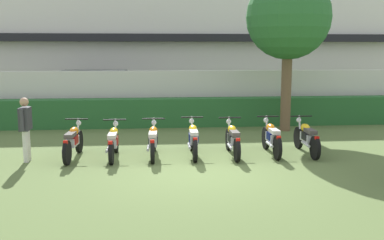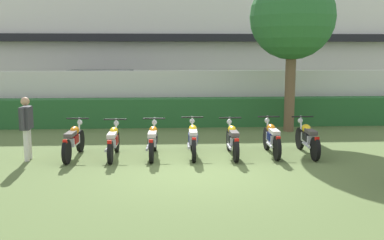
# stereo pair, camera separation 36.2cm
# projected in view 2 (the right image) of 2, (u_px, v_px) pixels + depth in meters

# --- Properties ---
(ground) EXTENTS (60.00, 60.00, 0.00)m
(ground) POSITION_uv_depth(u_px,v_px,m) (197.00, 172.00, 10.11)
(ground) COLOR #566B38
(building) EXTENTS (25.92, 6.50, 6.33)m
(building) POSITION_uv_depth(u_px,v_px,m) (178.00, 42.00, 24.26)
(building) COLOR white
(building) RESTS_ON ground
(compound_wall) EXTENTS (24.62, 0.30, 1.98)m
(compound_wall) POSITION_uv_depth(u_px,v_px,m) (184.00, 97.00, 16.69)
(compound_wall) COLOR silver
(compound_wall) RESTS_ON ground
(hedge_row) EXTENTS (19.70, 0.70, 1.02)m
(hedge_row) POSITION_uv_depth(u_px,v_px,m) (185.00, 112.00, 16.07)
(hedge_row) COLOR #28602D
(hedge_row) RESTS_ON ground
(parked_car) EXTENTS (4.59, 2.26, 1.89)m
(parked_car) POSITION_uv_depth(u_px,v_px,m) (103.00, 93.00, 18.98)
(parked_car) COLOR black
(parked_car) RESTS_ON ground
(tree_near_inspector) EXTENTS (2.81, 2.81, 5.23)m
(tree_near_inspector) POSITION_uv_depth(u_px,v_px,m) (292.00, 18.00, 14.57)
(tree_near_inspector) COLOR brown
(tree_near_inspector) RESTS_ON ground
(motorcycle_in_row_0) EXTENTS (0.60, 1.94, 0.96)m
(motorcycle_in_row_0) POSITION_uv_depth(u_px,v_px,m) (73.00, 140.00, 11.37)
(motorcycle_in_row_0) COLOR black
(motorcycle_in_row_0) RESTS_ON ground
(motorcycle_in_row_1) EXTENTS (0.60, 1.86, 0.94)m
(motorcycle_in_row_1) POSITION_uv_depth(u_px,v_px,m) (113.00, 141.00, 11.36)
(motorcycle_in_row_1) COLOR black
(motorcycle_in_row_1) RESTS_ON ground
(motorcycle_in_row_2) EXTENTS (0.60, 1.90, 0.94)m
(motorcycle_in_row_2) POSITION_uv_depth(u_px,v_px,m) (153.00, 140.00, 11.47)
(motorcycle_in_row_2) COLOR black
(motorcycle_in_row_2) RESTS_ON ground
(motorcycle_in_row_3) EXTENTS (0.60, 1.93, 0.97)m
(motorcycle_in_row_3) POSITION_uv_depth(u_px,v_px,m) (193.00, 139.00, 11.56)
(motorcycle_in_row_3) COLOR black
(motorcycle_in_row_3) RESTS_ON ground
(motorcycle_in_row_4) EXTENTS (0.60, 1.91, 0.95)m
(motorcycle_in_row_4) POSITION_uv_depth(u_px,v_px,m) (232.00, 139.00, 11.53)
(motorcycle_in_row_4) COLOR black
(motorcycle_in_row_4) RESTS_ON ground
(motorcycle_in_row_5) EXTENTS (0.60, 1.87, 0.97)m
(motorcycle_in_row_5) POSITION_uv_depth(u_px,v_px,m) (272.00, 138.00, 11.67)
(motorcycle_in_row_5) COLOR black
(motorcycle_in_row_5) RESTS_ON ground
(motorcycle_in_row_6) EXTENTS (0.60, 1.94, 0.96)m
(motorcycle_in_row_6) POSITION_uv_depth(u_px,v_px,m) (307.00, 138.00, 11.69)
(motorcycle_in_row_6) COLOR black
(motorcycle_in_row_6) RESTS_ON ground
(inspector_person) EXTENTS (0.22, 0.65, 1.59)m
(inspector_person) POSITION_uv_depth(u_px,v_px,m) (26.00, 123.00, 11.04)
(inspector_person) COLOR silver
(inspector_person) RESTS_ON ground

